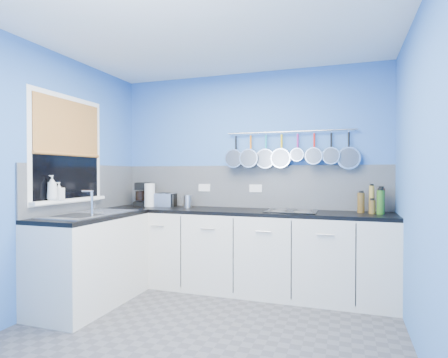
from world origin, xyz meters
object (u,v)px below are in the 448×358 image
Objects in this scene: soap_bottle_b at (59,191)px; canister at (188,201)px; soap_bottle_a at (52,188)px; paper_towel at (150,195)px; coffee_maker at (142,194)px; hob at (292,211)px; toaster at (165,200)px.

soap_bottle_b is 1.45m from canister.
paper_towel is (0.36, 1.18, -0.13)m from soap_bottle_a.
coffee_maker is 1.91m from hob.
hob is (1.73, -0.06, -0.14)m from paper_towel.
soap_bottle_a reaches higher than canister.
toaster is (0.33, -0.00, -0.07)m from coffee_maker.
canister is at bearing 54.71° from soap_bottle_b.
toaster is 0.48× the size of hob.
paper_towel reaches higher than hob.
soap_bottle_b is at bearing -108.23° from paper_towel.
soap_bottle_a is 0.82× the size of coffee_maker.
canister is (0.47, 0.08, -0.07)m from paper_towel.
soap_bottle_b is (0.00, 0.09, -0.03)m from soap_bottle_a.
toaster is (0.17, 0.08, -0.06)m from paper_towel.
paper_towel is at bearing 73.02° from soap_bottle_a.
toaster is 1.58m from hob.
soap_bottle_b is at bearing -124.41° from toaster.
toaster is at bearing -14.29° from coffee_maker.
soap_bottle_b is 0.61× the size of paper_towel.
soap_bottle_b reaches higher than canister.
coffee_maker is at bearing 169.54° from toaster.
toaster is at bearing -179.07° from canister.
canister is (0.31, 0.01, -0.01)m from toaster.
soap_bottle_b is 1.29m from toaster.
toaster reaches higher than canister.
soap_bottle_a is 1.28m from coffee_maker.
coffee_maker is 0.64m from canister.
canister is at bearing 56.60° from soap_bottle_a.
coffee_maker is at bearing 81.03° from soap_bottle_a.
soap_bottle_a is 2.39m from hob.
paper_towel is at bearing -165.41° from toaster.
paper_towel is (0.36, 1.10, -0.09)m from soap_bottle_b.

